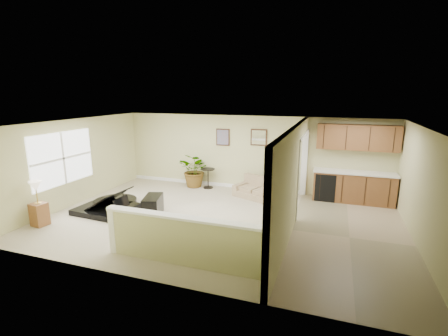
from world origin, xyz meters
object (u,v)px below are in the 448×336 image
(piano_bench, at_px, (153,206))
(accent_table, at_px, (208,176))
(palm_plant, at_px, (195,170))
(lamp_stand, at_px, (38,207))
(piano, at_px, (107,190))
(small_plant, at_px, (285,191))
(loveseat, at_px, (258,188))

(piano_bench, xyz_separation_m, accent_table, (0.43, 2.91, 0.17))
(palm_plant, height_order, lamp_stand, palm_plant)
(piano, xyz_separation_m, accent_table, (1.88, 2.93, -0.14))
(small_plant, distance_m, lamp_stand, 6.91)
(accent_table, relative_size, palm_plant, 0.52)
(piano, height_order, accent_table, piano)
(palm_plant, bearing_deg, accent_table, 1.11)
(lamp_stand, bearing_deg, piano, 58.54)
(small_plant, bearing_deg, lamp_stand, -142.06)
(piano, relative_size, piano_bench, 2.26)
(piano_bench, bearing_deg, accent_table, 81.53)
(piano, distance_m, small_plant, 5.36)
(loveseat, relative_size, palm_plant, 1.31)
(piano_bench, bearing_deg, loveseat, 47.29)
(loveseat, xyz_separation_m, accent_table, (-1.86, 0.43, 0.13))
(piano, relative_size, palm_plant, 1.40)
(lamp_stand, bearing_deg, palm_plant, 62.28)
(piano_bench, relative_size, lamp_stand, 0.71)
(accent_table, distance_m, small_plant, 2.69)
(loveseat, height_order, small_plant, loveseat)
(palm_plant, bearing_deg, loveseat, -10.13)
(loveseat, distance_m, small_plant, 0.87)
(piano, relative_size, loveseat, 1.07)
(piano, distance_m, palm_plant, 3.24)
(accent_table, height_order, small_plant, accent_table)
(piano, distance_m, lamp_stand, 1.71)
(small_plant, xyz_separation_m, lamp_stand, (-5.45, -4.25, 0.27))
(small_plant, height_order, lamp_stand, lamp_stand)
(piano_bench, distance_m, loveseat, 3.38)
(lamp_stand, bearing_deg, loveseat, 40.55)
(palm_plant, bearing_deg, lamp_stand, -117.72)
(loveseat, distance_m, accent_table, 1.91)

